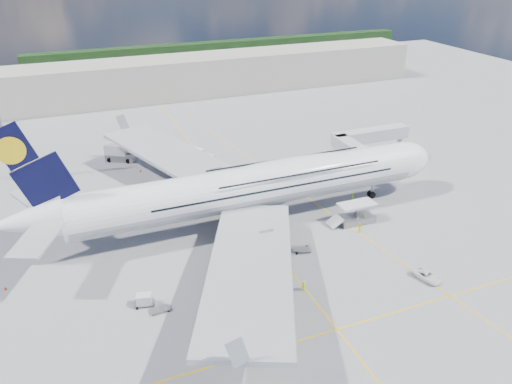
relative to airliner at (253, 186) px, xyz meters
name	(u,v)px	position (x,y,z in m)	size (l,w,h in m)	color
ground	(274,250)	(-0.26, -10.00, -6.87)	(300.00, 300.00, 0.00)	gray
taxi_line_main	(274,250)	(-0.26, -10.00, -6.86)	(0.25, 220.00, 0.01)	#ECB50C
taxi_line_cross	(337,329)	(-0.26, -30.00, -6.86)	(120.00, 0.25, 0.01)	#ECB50C
taxi_line_diag	(321,207)	(13.74, 0.00, -6.86)	(0.25, 100.00, 0.01)	#ECB50C
airliner	(253,186)	(0.00, 0.00, 0.00)	(77.26, 79.15, 23.71)	white
jet_bridge	(364,142)	(29.55, 10.94, -0.02)	(18.80, 12.10, 8.50)	#B7B7BC
cargo_loader	(355,216)	(16.56, -7.11, -5.62)	(8.53, 3.20, 3.67)	silver
terminal	(153,79)	(-0.26, 85.00, -0.87)	(180.00, 16.00, 12.00)	#B2AD9E
tree_line	(227,51)	(39.74, 130.00, -2.87)	(160.00, 6.00, 8.00)	#193814
dolly_row_a	(160,309)	(-20.58, -17.98, -6.57)	(2.73, 1.60, 0.39)	gray
dolly_row_b	(242,285)	(-8.82, -18.02, -5.91)	(2.92, 1.69, 1.79)	gray
dolly_row_c	(241,255)	(-6.35, -10.82, -5.80)	(3.55, 2.74, 1.99)	gray
dolly_back	(144,300)	(-22.30, -15.99, -5.93)	(3.03, 2.07, 1.75)	gray
dolly_nose_far	(302,249)	(3.67, -12.01, -6.53)	(3.34, 2.70, 0.43)	gray
dolly_nose_near	(280,235)	(1.84, -7.61, -5.97)	(2.74, 1.61, 1.68)	gray
baggage_tug	(260,311)	(-8.50, -23.87, -6.05)	(3.15, 1.87, 1.85)	silver
catering_truck_inner	(195,161)	(-3.61, 25.24, -4.73)	(8.26, 6.02, 4.53)	gray
catering_truck_outer	(120,153)	(-17.86, 36.61, -5.00)	(7.33, 5.42, 4.03)	gray
service_van	(427,276)	(17.39, -25.54, -6.26)	(2.01, 4.35, 1.21)	white
crew_nose	(353,197)	(20.51, 0.01, -5.97)	(0.65, 0.43, 1.80)	#A7FD1A
crew_loader	(360,228)	(15.42, -10.63, -5.93)	(0.91, 0.71, 1.88)	#F1FF1A
crew_wing	(266,285)	(-5.56, -19.20, -5.89)	(1.14, 0.48, 1.95)	#A3FF1A
crew_van	(364,219)	(17.89, -8.00, -6.11)	(0.74, 0.48, 1.51)	#ACEA18
crew_tug	(304,286)	(-0.58, -21.23, -6.08)	(1.02, 0.59, 1.59)	#BBE317
cone_nose	(398,180)	(34.14, 4.14, -6.62)	(0.40, 0.40, 0.51)	#DB460B
cone_wing_left_inner	(185,182)	(-7.36, 19.76, -6.64)	(0.37, 0.37, 0.48)	#DB460B
cone_wing_left_outer	(140,171)	(-14.86, 28.81, -6.61)	(0.42, 0.42, 0.54)	#DB460B
cone_wing_right_inner	(226,303)	(-11.87, -20.09, -6.56)	(0.51, 0.51, 0.64)	#DB460B
cone_tail	(5,288)	(-40.15, -5.14, -6.62)	(0.41, 0.41, 0.52)	#DB460B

